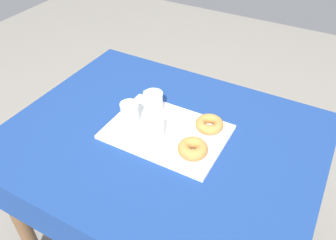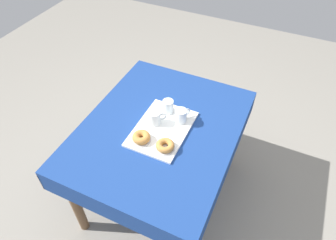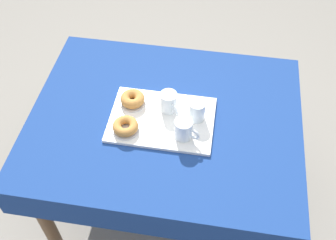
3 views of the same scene
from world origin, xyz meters
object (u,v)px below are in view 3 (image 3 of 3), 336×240
dining_table (165,133)px  donut_plate_right (133,103)px  sugar_donut_left (125,126)px  serving_tray (162,120)px  donut_plate_left (126,129)px  water_glass_near (197,111)px  tea_mug_left (169,102)px  tea_mug_right (184,130)px  sugar_donut_right (133,99)px

dining_table → donut_plate_right: size_ratio=10.40×
dining_table → sugar_donut_left: bearing=-144.3°
serving_tray → donut_plate_left: donut_plate_left is taller
water_glass_near → sugar_donut_left: water_glass_near is taller
sugar_donut_left → tea_mug_left: bearing=42.4°
donut_plate_left → sugar_donut_left: sugar_donut_left is taller
tea_mug_left → tea_mug_right: size_ratio=0.93×
tea_mug_left → tea_mug_right: same height
serving_tray → sugar_donut_left: size_ratio=4.15×
tea_mug_left → sugar_donut_left: 0.22m
donut_plate_left → donut_plate_right: (-0.00, 0.15, 0.00)m
tea_mug_left → donut_plate_right: tea_mug_left is taller
water_glass_near → dining_table: bearing=-177.0°
dining_table → tea_mug_right: size_ratio=10.87×
sugar_donut_right → serving_tray: bearing=-25.4°
water_glass_near → donut_plate_left: bearing=-158.2°
tea_mug_left → donut_plate_left: 0.22m
tea_mug_left → donut_plate_left: (-0.16, -0.15, -0.04)m
sugar_donut_left → sugar_donut_right: bearing=91.4°
dining_table → serving_tray: (-0.01, -0.02, 0.12)m
tea_mug_left → donut_plate_right: 0.17m
dining_table → tea_mug_right: tea_mug_right is taller
dining_table → sugar_donut_right: size_ratio=10.98×
water_glass_near → sugar_donut_left: (-0.29, -0.11, -0.02)m
dining_table → water_glass_near: bearing=3.0°
dining_table → serving_tray: 0.12m
dining_table → tea_mug_left: bearing=74.4°
tea_mug_left → sugar_donut_right: 0.16m
serving_tray → water_glass_near: (0.15, 0.03, 0.05)m
tea_mug_left → donut_plate_left: tea_mug_left is taller
sugar_donut_right → dining_table: bearing=-17.1°
sugar_donut_left → sugar_donut_right: 0.15m
serving_tray → tea_mug_left: (0.02, 0.06, 0.05)m
tea_mug_right → water_glass_near: (0.04, 0.11, -0.00)m
serving_tray → sugar_donut_left: sugar_donut_left is taller
tea_mug_right → sugar_donut_right: 0.29m
water_glass_near → donut_plate_left: 0.31m
serving_tray → sugar_donut_right: 0.16m
tea_mug_left → sugar_donut_left: size_ratio=0.94×
tea_mug_left → donut_plate_left: bearing=-137.6°
sugar_donut_left → tea_mug_right: bearing=1.3°
water_glass_near → donut_plate_right: 0.30m
donut_plate_right → sugar_donut_right: bearing=0.0°
dining_table → donut_plate_right: (-0.15, 0.05, 0.13)m
donut_plate_left → sugar_donut_left: bearing=0.0°
tea_mug_left → dining_table: bearing=-105.6°
tea_mug_left → sugar_donut_left: tea_mug_left is taller
tea_mug_right → donut_plate_right: 0.29m
water_glass_near → sugar_donut_right: size_ratio=0.86×
tea_mug_right → donut_plate_right: (-0.25, 0.15, -0.04)m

